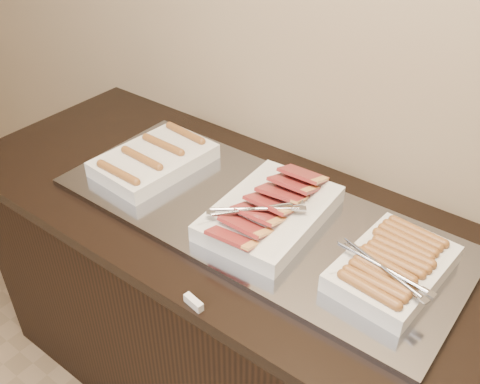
# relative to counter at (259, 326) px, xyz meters

# --- Properties ---
(counter) EXTENTS (2.06, 0.76, 0.90)m
(counter) POSITION_rel_counter_xyz_m (0.00, 0.00, 0.00)
(counter) COLOR black
(counter) RESTS_ON ground
(warming_tray) EXTENTS (1.20, 0.50, 0.02)m
(warming_tray) POSITION_rel_counter_xyz_m (-0.03, 0.00, 0.46)
(warming_tray) COLOR #90929D
(warming_tray) RESTS_ON counter
(dish_left) EXTENTS (0.27, 0.38, 0.07)m
(dish_left) POSITION_rel_counter_xyz_m (-0.43, 0.00, 0.50)
(dish_left) COLOR silver
(dish_left) RESTS_ON warming_tray
(dish_center) EXTENTS (0.29, 0.43, 0.09)m
(dish_center) POSITION_rel_counter_xyz_m (0.03, -0.00, 0.50)
(dish_center) COLOR silver
(dish_center) RESTS_ON warming_tray
(dish_right) EXTENTS (0.27, 0.34, 0.08)m
(dish_right) POSITION_rel_counter_xyz_m (0.39, -0.00, 0.50)
(dish_right) COLOR silver
(dish_right) RESTS_ON warming_tray
(label_holder) EXTENTS (0.06, 0.03, 0.02)m
(label_holder) POSITION_rel_counter_xyz_m (0.06, -0.36, 0.46)
(label_holder) COLOR silver
(label_holder) RESTS_ON counter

